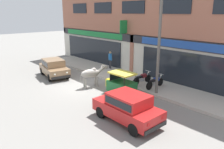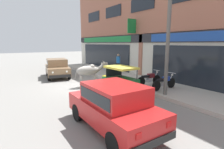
% 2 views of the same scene
% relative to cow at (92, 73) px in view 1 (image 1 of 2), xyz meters
% --- Properties ---
extents(ground_plane, '(90.00, 90.00, 0.00)m').
position_rel_cow_xyz_m(ground_plane, '(-0.62, -0.40, -1.01)').
color(ground_plane, gray).
extents(sidewalk, '(19.00, 3.00, 0.18)m').
position_rel_cow_xyz_m(sidewalk, '(-0.62, 3.30, -0.92)').
color(sidewalk, '#B7AFA3').
rests_on(sidewalk, ground).
extents(shop_building, '(23.00, 1.40, 9.30)m').
position_rel_cow_xyz_m(shop_building, '(-0.62, 5.06, 3.43)').
color(shop_building, '#9E604C').
rests_on(shop_building, ground).
extents(cow, '(0.87, 2.12, 1.61)m').
position_rel_cow_xyz_m(cow, '(0.00, 0.00, 0.00)').
color(cow, '#9E998E').
rests_on(cow, ground).
extents(car_0, '(3.62, 1.62, 1.46)m').
position_rel_cow_xyz_m(car_0, '(5.37, -1.80, -0.19)').
color(car_0, black).
rests_on(car_0, ground).
extents(car_1, '(3.79, 2.20, 1.46)m').
position_rel_cow_xyz_m(car_1, '(-4.22, -0.78, -0.19)').
color(car_1, black).
rests_on(car_1, ground).
extents(auto_rickshaw, '(2.00, 1.20, 1.52)m').
position_rel_cow_xyz_m(auto_rickshaw, '(2.49, 0.50, -0.35)').
color(auto_rickshaw, black).
rests_on(auto_rickshaw, ground).
extents(motorcycle_0, '(0.52, 1.81, 0.88)m').
position_rel_cow_xyz_m(motorcycle_0, '(2.28, 2.85, -0.44)').
color(motorcycle_0, black).
rests_on(motorcycle_0, sidewalk).
extents(motorcycle_1, '(0.52, 1.81, 0.88)m').
position_rel_cow_xyz_m(motorcycle_1, '(3.45, 2.84, -0.44)').
color(motorcycle_1, black).
rests_on(motorcycle_1, sidewalk).
extents(pedestrian, '(0.49, 0.32, 1.60)m').
position_rel_cow_xyz_m(pedestrian, '(-2.61, 4.04, 0.16)').
color(pedestrian, '#2D2D33').
rests_on(pedestrian, sidewalk).
extents(utility_pole, '(0.18, 0.18, 6.18)m').
position_rel_cow_xyz_m(utility_pole, '(4.13, 2.10, 2.26)').
color(utility_pole, '#595651').
rests_on(utility_pole, sidewalk).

